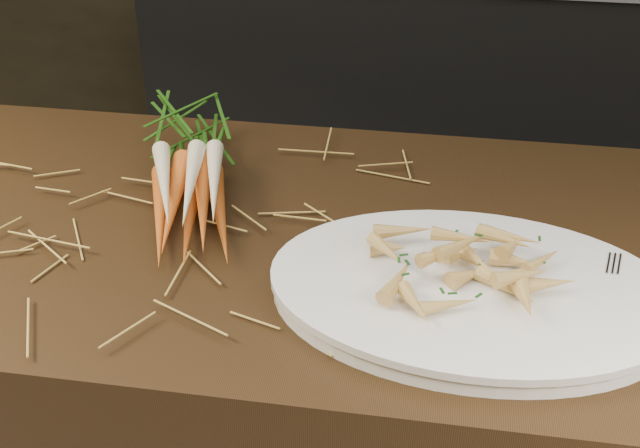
{
  "coord_description": "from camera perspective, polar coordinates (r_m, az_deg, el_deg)",
  "views": [
    {
      "loc": [
        0.44,
        -0.67,
        1.53
      ],
      "look_at": [
        0.3,
        0.23,
        0.96
      ],
      "focal_mm": 45.0,
      "sensor_mm": 36.0,
      "label": 1
    }
  ],
  "objects": [
    {
      "name": "back_counter",
      "position": [
        3.06,
        5.92,
        10.81
      ],
      "size": [
        1.82,
        0.62,
        0.84
      ],
      "color": "black",
      "rests_on": "ground"
    },
    {
      "name": "root_veg_bunch",
      "position": [
        1.29,
        -9.01,
        4.82
      ],
      "size": [
        0.26,
        0.5,
        0.09
      ],
      "rotation": [
        0.0,
        0.0,
        0.25
      ],
      "color": "#C1521C",
      "rests_on": "main_counter"
    },
    {
      "name": "straw_bedding",
      "position": [
        1.23,
        -13.35,
        0.97
      ],
      "size": [
        1.4,
        0.6,
        0.02
      ],
      "primitive_type": null,
      "color": "#A48337",
      "rests_on": "main_counter"
    },
    {
      "name": "serving_platter",
      "position": [
        1.04,
        10.62,
        -4.95
      ],
      "size": [
        0.52,
        0.35,
        0.03
      ],
      "primitive_type": null,
      "rotation": [
        0.0,
        0.0,
        -0.02
      ],
      "color": "white",
      "rests_on": "main_counter"
    },
    {
      "name": "roasted_veg_heap",
      "position": [
        1.01,
        10.85,
        -3.08
      ],
      "size": [
        0.25,
        0.19,
        0.06
      ],
      "primitive_type": null,
      "rotation": [
        0.0,
        0.0,
        -0.02
      ],
      "color": "#B27C36",
      "rests_on": "serving_platter"
    },
    {
      "name": "serving_fork",
      "position": [
        1.03,
        20.72,
        -5.87
      ],
      "size": [
        0.06,
        0.19,
        0.0
      ],
      "primitive_type": "cube",
      "rotation": [
        0.0,
        0.0,
        -0.23
      ],
      "color": "silver",
      "rests_on": "serving_platter"
    },
    {
      "name": "main_counter",
      "position": [
        1.52,
        -11.14,
        -14.01
      ],
      "size": [
        2.4,
        0.7,
        0.9
      ],
      "primitive_type": "cube",
      "color": "black",
      "rests_on": "ground"
    }
  ]
}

